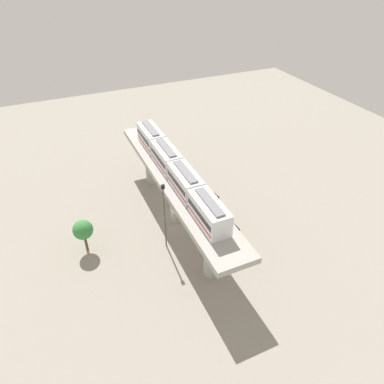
% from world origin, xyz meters
% --- Properties ---
extents(ground_plane, '(120.00, 120.00, 0.00)m').
position_xyz_m(ground_plane, '(0.00, 0.00, 0.00)').
color(ground_plane, gray).
extents(viaduct, '(5.20, 35.80, 7.78)m').
position_xyz_m(viaduct, '(0.00, 0.00, 6.07)').
color(viaduct, '#A8A59E').
rests_on(viaduct, ground).
extents(train, '(2.64, 27.45, 3.24)m').
position_xyz_m(train, '(0.00, 0.18, 9.31)').
color(train, silver).
rests_on(train, viaduct).
extents(parked_car_white, '(2.56, 4.46, 1.76)m').
position_xyz_m(parked_car_white, '(-6.57, -1.61, 0.74)').
color(parked_car_white, white).
rests_on(parked_car_white, ground).
extents(parked_car_yellow, '(2.31, 4.39, 1.76)m').
position_xyz_m(parked_car_yellow, '(-5.73, 6.25, 0.74)').
color(parked_car_yellow, yellow).
rests_on(parked_car_yellow, ground).
extents(tree_near_viaduct, '(2.69, 2.69, 4.97)m').
position_xyz_m(tree_near_viaduct, '(13.63, 0.78, 3.59)').
color(tree_near_viaduct, brown).
rests_on(tree_near_viaduct, ground).
extents(signal_post, '(0.44, 0.28, 10.38)m').
position_xyz_m(signal_post, '(3.40, 4.54, 5.71)').
color(signal_post, '#4C4C51').
rests_on(signal_post, ground).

